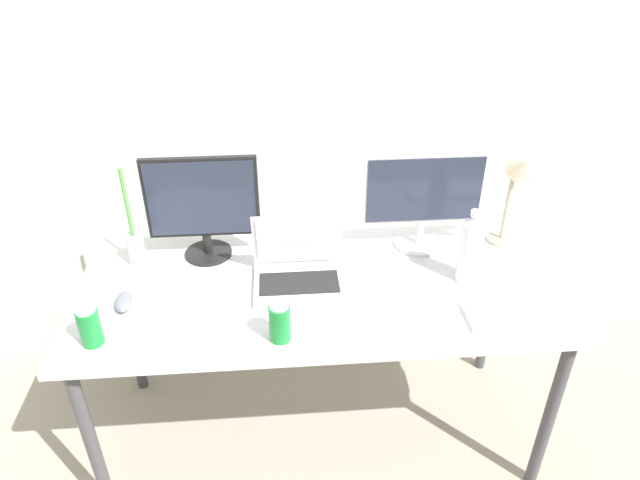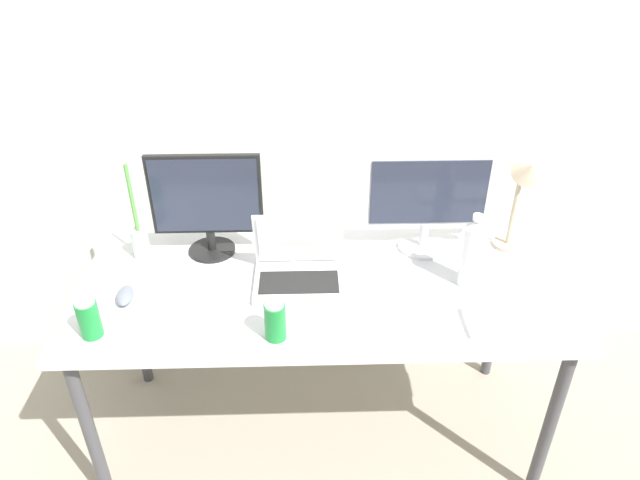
# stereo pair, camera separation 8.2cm
# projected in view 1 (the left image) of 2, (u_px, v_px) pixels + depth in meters

# --- Properties ---
(ground_plane) EXTENTS (16.00, 16.00, 0.00)m
(ground_plane) POSITION_uv_depth(u_px,v_px,m) (320.00, 428.00, 2.36)
(ground_plane) COLOR gray
(wall_back) EXTENTS (7.00, 0.08, 2.60)m
(wall_back) POSITION_uv_depth(u_px,v_px,m) (308.00, 74.00, 2.18)
(wall_back) COLOR silver
(wall_back) RESTS_ON ground
(work_desk) EXTENTS (1.67, 0.73, 0.74)m
(work_desk) POSITION_uv_depth(u_px,v_px,m) (320.00, 299.00, 2.01)
(work_desk) COLOR #424247
(work_desk) RESTS_ON ground
(monitor_left) EXTENTS (0.40, 0.17, 0.39)m
(monitor_left) POSITION_uv_depth(u_px,v_px,m) (203.00, 205.00, 2.02)
(monitor_left) COLOR black
(monitor_left) RESTS_ON work_desk
(monitor_center) EXTENTS (0.44, 0.19, 0.38)m
(monitor_center) POSITION_uv_depth(u_px,v_px,m) (423.00, 197.00, 2.08)
(monitor_center) COLOR silver
(monitor_center) RESTS_ON work_desk
(laptop_silver) EXTENTS (0.31, 0.24, 0.25)m
(laptop_silver) POSITION_uv_depth(u_px,v_px,m) (298.00, 266.00, 1.97)
(laptop_silver) COLOR silver
(laptop_silver) RESTS_ON work_desk
(keyboard_main) EXTENTS (0.41, 0.14, 0.02)m
(keyboard_main) POSITION_uv_depth(u_px,v_px,m) (530.00, 315.00, 1.82)
(keyboard_main) COLOR white
(keyboard_main) RESTS_ON work_desk
(mouse_by_keyboard) EXTENTS (0.07, 0.11, 0.03)m
(mouse_by_keyboard) POSITION_uv_depth(u_px,v_px,m) (124.00, 302.00, 1.86)
(mouse_by_keyboard) COLOR slate
(mouse_by_keyboard) RESTS_ON work_desk
(water_bottle) EXTENTS (0.07, 0.07, 0.27)m
(water_bottle) POSITION_uv_depth(u_px,v_px,m) (470.00, 249.00, 1.93)
(water_bottle) COLOR silver
(water_bottle) RESTS_ON work_desk
(soda_can_near_keyboard) EXTENTS (0.07, 0.07, 0.13)m
(soda_can_near_keyboard) POSITION_uv_depth(u_px,v_px,m) (90.00, 327.00, 1.69)
(soda_can_near_keyboard) COLOR #197F33
(soda_can_near_keyboard) RESTS_ON work_desk
(soda_can_by_laptop) EXTENTS (0.07, 0.07, 0.13)m
(soda_can_by_laptop) POSITION_uv_depth(u_px,v_px,m) (280.00, 323.00, 1.70)
(soda_can_by_laptop) COLOR #197F33
(soda_can_by_laptop) RESTS_ON work_desk
(bamboo_vase) EXTENTS (0.06, 0.06, 0.37)m
(bamboo_vase) POSITION_uv_depth(u_px,v_px,m) (135.00, 244.00, 2.05)
(bamboo_vase) COLOR #B2D1B7
(bamboo_vase) RESTS_ON work_desk
(desk_lamp) EXTENTS (0.11, 0.18, 0.40)m
(desk_lamp) POSITION_uv_depth(u_px,v_px,m) (517.00, 183.00, 2.03)
(desk_lamp) COLOR tan
(desk_lamp) RESTS_ON work_desk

